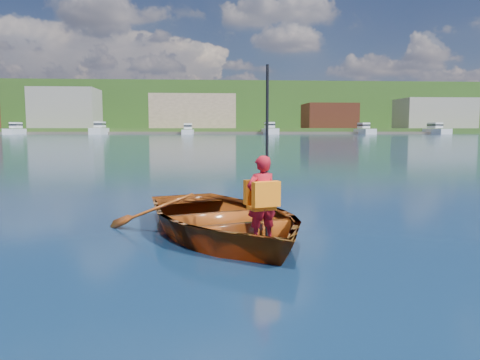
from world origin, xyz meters
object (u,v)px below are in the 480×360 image
dock (206,133)px  marina_yachts (244,130)px  rowboat (222,219)px  child_paddler (262,197)px

dock → marina_yachts: bearing=-21.0°
rowboat → marina_yachts: size_ratio=0.03×
child_paddler → dock: 148.96m
rowboat → child_paddler: 1.00m
marina_yachts → child_paddler: bearing=-94.3°
dock → rowboat: bearing=-89.7°
rowboat → marina_yachts: marina_yachts is taller
dock → child_paddler: bearing=-89.5°
child_paddler → marina_yachts: marina_yachts is taller
rowboat → child_paddler: size_ratio=2.09×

